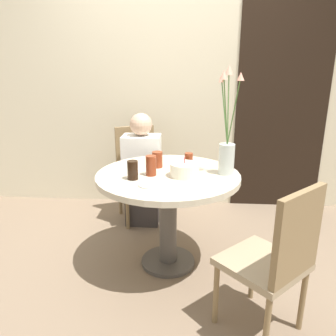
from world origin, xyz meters
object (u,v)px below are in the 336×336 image
birthday_cake (184,170)px  drink_glass_1 (151,166)px  drink_glass_0 (189,161)px  person_woman (142,174)px  chair_right_flank (276,256)px  drink_glass_3 (157,160)px  chair_far_back (138,168)px  side_plate (151,184)px  flower_vase (227,143)px  drink_glass_2 (133,170)px

birthday_cake → drink_glass_1: size_ratio=1.42×
drink_glass_0 → person_woman: 0.77m
chair_right_flank → drink_glass_1: 0.99m
person_woman → drink_glass_3: bearing=-69.5°
birthday_cake → person_woman: person_woman is taller
chair_right_flank → chair_far_back: bearing=-100.0°
chair_right_flank → side_plate: bearing=-73.4°
chair_far_back → drink_glass_0: 0.91m
flower_vase → side_plate: flower_vase is taller
birthday_cake → drink_glass_1: drink_glass_1 is taller
drink_glass_2 → chair_far_back: bearing=97.5°
chair_far_back → drink_glass_1: chair_far_back is taller
flower_vase → side_plate: (-0.49, -0.27, -0.21)m
flower_vase → drink_glass_1: bearing=-171.8°
birthday_cake → chair_far_back: bearing=118.1°
drink_glass_1 → flower_vase: bearing=8.2°
flower_vase → drink_glass_0: 0.32m
birthday_cake → side_plate: bearing=-136.9°
side_plate → person_woman: bearing=102.2°
side_plate → drink_glass_2: size_ratio=1.32×
flower_vase → drink_glass_1: flower_vase is taller
chair_far_back → birthday_cake: 1.03m
flower_vase → person_woman: size_ratio=0.69×
person_woman → chair_far_back: bearing=113.1°
flower_vase → drink_glass_3: bearing=166.6°
birthday_cake → drink_glass_2: bearing=-165.6°
drink_glass_2 → person_woman: person_woman is taller
drink_glass_3 → person_woman: (-0.20, 0.53, -0.29)m
drink_glass_1 → drink_glass_2: (-0.11, -0.09, -0.01)m
birthday_cake → drink_glass_1: (-0.23, 0.00, 0.02)m
chair_far_back → drink_glass_2: chair_far_back is taller
flower_vase → person_woman: (-0.69, 0.65, -0.45)m
chair_right_flank → drink_glass_1: size_ratio=6.42×
flower_vase → drink_glass_1: 0.54m
birthday_cake → drink_glass_3: birthday_cake is taller
person_woman → chair_right_flank: bearing=-55.9°
flower_vase → drink_glass_3: 0.53m
chair_far_back → drink_glass_0: size_ratio=7.38×
side_plate → drink_glass_1: 0.21m
chair_right_flank → drink_glass_2: size_ratio=7.03×
drink_glass_0 → drink_glass_1: size_ratio=0.87×
drink_glass_0 → drink_glass_2: size_ratio=0.95×
chair_right_flank → drink_glass_3: size_ratio=7.56×
drink_glass_1 → drink_glass_3: bearing=82.8°
birthday_cake → drink_glass_0: (0.03, 0.17, 0.01)m
birthday_cake → flower_vase: (0.29, 0.08, 0.17)m
person_woman → flower_vase: bearing=-43.2°
chair_far_back → drink_glass_1: bearing=-97.9°
flower_vase → drink_glass_0: size_ratio=6.04×
chair_right_flank → drink_glass_1: (-0.73, 0.61, 0.29)m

